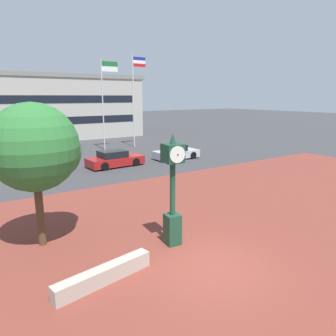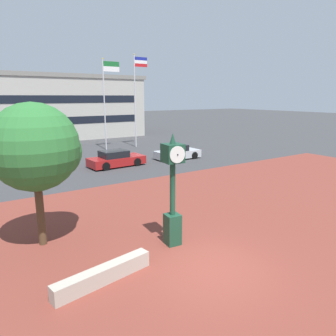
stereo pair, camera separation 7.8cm
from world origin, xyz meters
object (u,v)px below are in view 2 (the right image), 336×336
object	(u,v)px
car_street_far	(177,153)
flagpole_secondary	(136,94)
street_clock	(173,191)
car_street_mid	(116,159)
civic_building	(14,107)
flagpole_primary	(106,96)
plaza_tree	(39,149)

from	to	relation	value
car_street_far	flagpole_secondary	size ratio (longest dim) A/B	0.41
street_clock	car_street_mid	world-z (taller)	street_clock
street_clock	civic_building	xyz separation A→B (m)	(0.14, 36.11, 2.03)
flagpole_primary	flagpole_secondary	size ratio (longest dim) A/B	0.94
plaza_tree	car_street_far	xyz separation A→B (m)	(13.62, 10.75, -3.04)
street_clock	car_street_mid	xyz separation A→B (m)	(3.93, 13.71, -1.49)
plaza_tree	civic_building	distance (m)	33.57
flagpole_secondary	car_street_mid	bearing A→B (deg)	-127.72
street_clock	plaza_tree	xyz separation A→B (m)	(-3.90, 2.79, 1.55)
street_clock	flagpole_primary	bearing A→B (deg)	78.53
car_street_far	flagpole_secondary	bearing A→B (deg)	177.32
street_clock	plaza_tree	size ratio (longest dim) A/B	0.80
car_street_mid	civic_building	world-z (taller)	civic_building
car_street_mid	flagpole_secondary	distance (m)	11.33
car_street_mid	civic_building	distance (m)	22.99
civic_building	car_street_mid	bearing A→B (deg)	-80.40
street_clock	car_street_far	world-z (taller)	street_clock
flagpole_secondary	street_clock	bearing A→B (deg)	-114.97
plaza_tree	flagpole_secondary	xyz separation A→B (m)	(14.00, 18.91, 2.11)
flagpole_primary	civic_building	size ratio (longest dim) A/B	0.29
plaza_tree	car_street_far	distance (m)	17.61
car_street_mid	flagpole_secondary	xyz separation A→B (m)	(6.17, 7.98, 5.14)
car_street_far	flagpole_primary	bearing A→B (deg)	-159.43
car_street_mid	civic_building	bearing A→B (deg)	-173.56
car_street_mid	car_street_far	world-z (taller)	same
plaza_tree	car_street_far	world-z (taller)	plaza_tree
car_street_mid	car_street_far	bearing A→B (deg)	85.08
car_street_far	civic_building	xyz separation A→B (m)	(-9.58, 22.58, 3.52)
civic_building	street_clock	bearing A→B (deg)	-90.22
flagpole_secondary	car_street_far	bearing A→B (deg)	-92.71
car_street_far	car_street_mid	bearing A→B (deg)	-91.72
flagpole_secondary	plaza_tree	bearing A→B (deg)	-126.52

